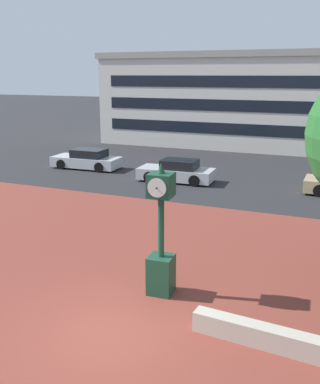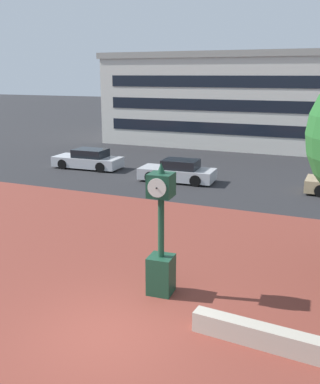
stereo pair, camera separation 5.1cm
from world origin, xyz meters
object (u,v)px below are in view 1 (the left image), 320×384
car_street_mid (177,172)px  civic_building (253,98)px  car_street_distant (87,160)px  street_clock (161,242)px

car_street_mid → civic_building: civic_building is taller
car_street_mid → car_street_distant: 6.81m
street_clock → civic_building: civic_building is taller
car_street_mid → civic_building: (0.57, 17.67, 3.31)m
car_street_distant → civic_building: civic_building is taller
civic_building → street_clock: bearing=-82.8°
street_clock → civic_building: (-3.86, 30.47, 2.34)m
civic_building → car_street_mid: bearing=-91.9°
street_clock → civic_building: size_ratio=0.15×
car_street_distant → street_clock: bearing=-143.4°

